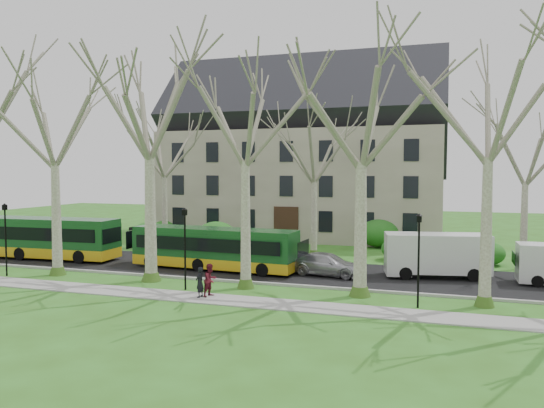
{
  "coord_description": "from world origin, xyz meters",
  "views": [
    {
      "loc": [
        7.05,
        -26.15,
        6.4
      ],
      "look_at": [
        -2.43,
        3.0,
        4.42
      ],
      "focal_mm": 35.0,
      "sensor_mm": 36.0,
      "label": 1
    }
  ],
  "objects": [
    {
      "name": "sidewalk",
      "position": [
        0.0,
        -2.5,
        0.03
      ],
      "size": [
        70.0,
        2.0,
        0.06
      ],
      "primitive_type": "cube",
      "color": "gray",
      "rests_on": "ground"
    },
    {
      "name": "pedestrian_b",
      "position": [
        -4.01,
        -2.14,
        0.89
      ],
      "size": [
        0.84,
        0.96,
        1.65
      ],
      "primitive_type": "imported",
      "rotation": [
        0.0,
        0.0,
        1.26
      ],
      "color": "maroon",
      "rests_on": "sidewalk"
    },
    {
      "name": "van_a",
      "position": [
        6.71,
        6.29,
        1.35
      ],
      "size": [
        6.22,
        3.24,
        2.58
      ],
      "primitive_type": null,
      "rotation": [
        0.0,
        0.0,
        0.19
      ],
      "color": "silver",
      "rests_on": "road"
    },
    {
      "name": "curb",
      "position": [
        0.0,
        1.5,
        0.07
      ],
      "size": [
        80.0,
        0.25,
        0.14
      ],
      "primitive_type": "cube",
      "color": "#A5A39E",
      "rests_on": "ground"
    },
    {
      "name": "bus_follow",
      "position": [
        -6.85,
        4.6,
        1.42
      ],
      "size": [
        11.01,
        2.98,
        2.72
      ],
      "primitive_type": null,
      "rotation": [
        0.0,
        0.0,
        -0.07
      ],
      "color": "#14471C",
      "rests_on": "road"
    },
    {
      "name": "road",
      "position": [
        0.0,
        5.5,
        0.03
      ],
      "size": [
        80.0,
        8.0,
        0.06
      ],
      "primitive_type": "cube",
      "color": "black",
      "rests_on": "ground"
    },
    {
      "name": "lamp_row",
      "position": [
        -0.0,
        -1.0,
        2.57
      ],
      "size": [
        36.22,
        0.22,
        4.3
      ],
      "color": "black",
      "rests_on": "ground"
    },
    {
      "name": "tree_row_far",
      "position": [
        -1.33,
        11.0,
        6.0
      ],
      "size": [
        33.0,
        7.0,
        12.0
      ],
      "color": "gray",
      "rests_on": "ground"
    },
    {
      "name": "hedges",
      "position": [
        -4.67,
        14.0,
        1.0
      ],
      "size": [
        30.6,
        8.6,
        2.0
      ],
      "color": "#1A5C1A",
      "rests_on": "ground"
    },
    {
      "name": "pedestrian_a",
      "position": [
        -4.43,
        -2.48,
        0.82
      ],
      "size": [
        0.42,
        0.59,
        1.52
      ],
      "primitive_type": "imported",
      "rotation": [
        0.0,
        0.0,
        -1.67
      ],
      "color": "black",
      "rests_on": "sidewalk"
    },
    {
      "name": "bus_lead",
      "position": [
        -20.64,
        4.62,
        1.56
      ],
      "size": [
        12.11,
        3.0,
        3.0
      ],
      "primitive_type": null,
      "rotation": [
        0.0,
        0.0,
        0.04
      ],
      "color": "#14471C",
      "rests_on": "road"
    },
    {
      "name": "tree_row_verge",
      "position": [
        0.0,
        0.3,
        7.0
      ],
      "size": [
        49.0,
        7.0,
        14.0
      ],
      "color": "gray",
      "rests_on": "ground"
    },
    {
      "name": "ground",
      "position": [
        0.0,
        0.0,
        0.0
      ],
      "size": [
        120.0,
        120.0,
        0.0
      ],
      "primitive_type": "plane",
      "color": "#33641C",
      "rests_on": "ground"
    },
    {
      "name": "building",
      "position": [
        -6.0,
        24.0,
        8.07
      ],
      "size": [
        26.5,
        12.2,
        16.0
      ],
      "color": "gray",
      "rests_on": "ground"
    },
    {
      "name": "sedan",
      "position": [
        0.49,
        4.87,
        0.72
      ],
      "size": [
        4.8,
        2.55,
        1.32
      ],
      "primitive_type": "imported",
      "rotation": [
        0.0,
        0.0,
        1.41
      ],
      "color": "#A8A8AD",
      "rests_on": "road"
    }
  ]
}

